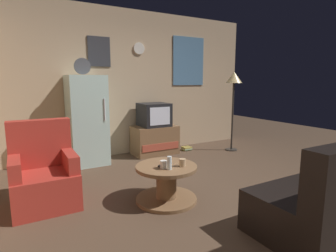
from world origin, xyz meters
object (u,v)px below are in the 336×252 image
object	(u,v)px
standing_lamp	(234,84)
coffee_table	(166,183)
wine_glass	(169,163)
armchair	(44,176)
mug_ceramic_white	(163,164)
mug_ceramic_tan	(182,163)
fridge	(87,120)
book_stack	(187,148)
tv_stand	(155,140)
crt_tv	(154,115)
remote_control	(163,165)

from	to	relation	value
standing_lamp	coffee_table	distance (m)	2.98
wine_glass	armchair	xyz separation A→B (m)	(-1.22, 0.75, -0.17)
standing_lamp	armchair	distance (m)	3.83
mug_ceramic_white	mug_ceramic_tan	xyz separation A→B (m)	(0.22, -0.05, 0.00)
fridge	book_stack	bearing A→B (deg)	-2.30
fridge	tv_stand	world-z (taller)	fridge
fridge	armchair	world-z (taller)	fridge
crt_tv	armchair	xyz separation A→B (m)	(-2.09, -1.36, -0.43)
tv_stand	standing_lamp	bearing A→B (deg)	-19.32
standing_lamp	remote_control	bearing A→B (deg)	-148.91
standing_lamp	remote_control	distance (m)	2.92
tv_stand	standing_lamp	size ratio (longest dim) A/B	0.53
fridge	coffee_table	distance (m)	2.08
tv_stand	coffee_table	distance (m)	2.14
fridge	wine_glass	bearing A→B (deg)	-79.22
fridge	tv_stand	distance (m)	1.36
tv_stand	armchair	distance (m)	2.50
tv_stand	mug_ceramic_white	xyz separation A→B (m)	(-0.92, -2.04, 0.20)
crt_tv	wine_glass	bearing A→B (deg)	-112.34
crt_tv	book_stack	world-z (taller)	crt_tv
fridge	mug_ceramic_white	xyz separation A→B (m)	(0.36, -2.04, -0.28)
coffee_table	book_stack	size ratio (longest dim) A/B	3.97
wine_glass	crt_tv	bearing A→B (deg)	67.66
remote_control	armchair	xyz separation A→B (m)	(-1.22, 0.60, -0.10)
armchair	book_stack	distance (m)	3.08
mug_ceramic_tan	book_stack	bearing A→B (deg)	55.35
coffee_table	remote_control	bearing A→B (deg)	170.15
wine_glass	mug_ceramic_white	world-z (taller)	wine_glass
crt_tv	standing_lamp	xyz separation A→B (m)	(1.51, -0.53, 0.59)
tv_stand	mug_ceramic_white	world-z (taller)	tv_stand
wine_glass	book_stack	distance (m)	2.61
armchair	coffee_table	bearing A→B (deg)	-25.78
tv_stand	coffee_table	xyz separation A→B (m)	(-0.84, -1.97, -0.06)
crt_tv	mug_ceramic_white	size ratio (longest dim) A/B	6.00
book_stack	wine_glass	bearing A→B (deg)	-127.78
fridge	crt_tv	bearing A→B (deg)	0.22
tv_stand	mug_ceramic_white	size ratio (longest dim) A/B	9.33
remote_control	armchair	bearing A→B (deg)	125.38
crt_tv	armchair	size ratio (longest dim) A/B	0.56
fridge	mug_ceramic_tan	bearing A→B (deg)	-74.27
mug_ceramic_tan	armchair	xyz separation A→B (m)	(-1.41, 0.73, -0.14)
armchair	wine_glass	bearing A→B (deg)	-31.63
fridge	coffee_table	world-z (taller)	fridge
coffee_table	mug_ceramic_tan	bearing A→B (deg)	-39.60
fridge	mug_ceramic_white	world-z (taller)	fridge
wine_glass	armchair	world-z (taller)	armchair
crt_tv	mug_ceramic_white	distance (m)	2.25
fridge	mug_ceramic_white	bearing A→B (deg)	-79.91
coffee_table	wine_glass	bearing A→B (deg)	-105.84
remote_control	mug_ceramic_tan	bearing A→B (deg)	-62.90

